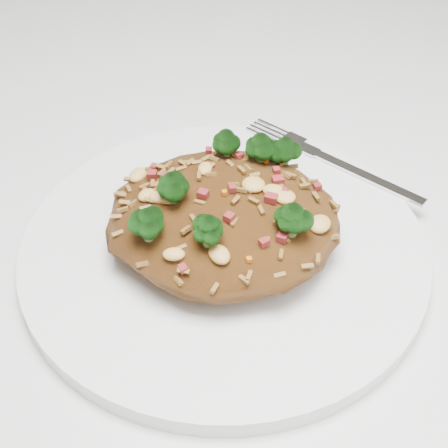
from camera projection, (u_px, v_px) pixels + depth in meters
The scene contains 4 objects.
dining_table at pixel (115, 264), 0.56m from camera, with size 1.20×0.80×0.75m.
plate at pixel (224, 247), 0.44m from camera, with size 0.28×0.28×0.01m, color white.
fried_rice at pixel (224, 209), 0.42m from camera, with size 0.16×0.14×0.06m.
fork at pixel (340, 165), 0.49m from camera, with size 0.14×0.11×0.00m.
Camera 1 is at (0.13, -0.38, 1.07)m, focal length 50.00 mm.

